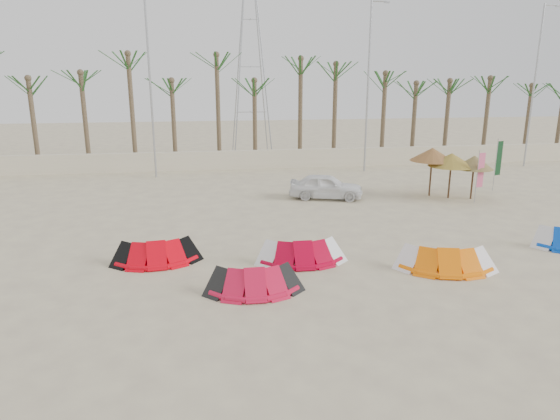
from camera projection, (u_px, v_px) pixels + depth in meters
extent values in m
plane|color=#C7BC92|center=(312.00, 309.00, 14.14)|extent=(120.00, 120.00, 0.00)
cube|color=beige|center=(246.00, 160.00, 34.95)|extent=(60.00, 0.30, 1.30)
cylinder|color=brown|center=(37.00, 123.00, 33.67)|extent=(0.32, 0.32, 6.50)
ellipsoid|color=#194719|center=(30.00, 73.00, 32.82)|extent=(4.00, 4.00, 2.40)
cylinder|color=brown|center=(187.00, 121.00, 35.12)|extent=(0.32, 0.32, 6.50)
ellipsoid|color=#194719|center=(184.00, 73.00, 34.27)|extent=(4.00, 4.00, 2.40)
cylinder|color=brown|center=(325.00, 119.00, 36.57)|extent=(0.32, 0.32, 6.50)
ellipsoid|color=#194719|center=(326.00, 73.00, 35.71)|extent=(4.00, 4.00, 2.40)
cylinder|color=brown|center=(453.00, 117.00, 38.02)|extent=(0.32, 0.32, 6.50)
ellipsoid|color=#194719|center=(457.00, 73.00, 37.16)|extent=(4.00, 4.00, 2.40)
cylinder|color=brown|center=(548.00, 116.00, 39.17)|extent=(0.32, 0.32, 6.50)
ellipsoid|color=#194719|center=(554.00, 73.00, 38.32)|extent=(4.00, 4.00, 2.40)
cylinder|color=#A5A8AD|center=(151.00, 90.00, 30.90)|extent=(0.14, 0.14, 11.00)
cylinder|color=#A5A8AD|center=(368.00, 89.00, 32.93)|extent=(0.14, 0.14, 11.00)
cylinder|color=#A5A8AD|center=(379.00, 1.00, 31.58)|extent=(1.00, 0.08, 0.08)
cube|color=#A5A8AD|center=(387.00, 2.00, 31.66)|extent=(0.35, 0.14, 0.10)
cylinder|color=#A5A8AD|center=(534.00, 88.00, 34.66)|extent=(0.14, 0.14, 11.00)
cylinder|color=#A5A8AD|center=(551.00, 5.00, 33.32)|extent=(1.00, 0.08, 0.08)
cube|color=#A5A8AD|center=(558.00, 6.00, 33.40)|extent=(0.35, 0.14, 0.10)
cylinder|color=red|center=(157.00, 261.00, 17.54)|extent=(2.69, 0.48, 0.20)
cube|color=black|center=(122.00, 257.00, 17.42)|extent=(0.71, 1.16, 0.40)
cube|color=black|center=(192.00, 254.00, 17.77)|extent=(0.71, 1.16, 0.40)
cylinder|color=red|center=(254.00, 290.00, 15.14)|extent=(2.58, 0.22, 0.20)
cube|color=black|center=(216.00, 287.00, 15.03)|extent=(0.61, 1.11, 0.40)
cube|color=black|center=(291.00, 282.00, 15.36)|extent=(0.61, 1.11, 0.40)
cylinder|color=#AE001F|center=(302.00, 260.00, 17.57)|extent=(2.76, 0.24, 0.20)
cube|color=white|center=(266.00, 257.00, 17.45)|extent=(0.62, 1.11, 0.40)
cube|color=white|center=(335.00, 254.00, 17.80)|extent=(0.62, 1.11, 0.40)
cylinder|color=#FF6E05|center=(445.00, 268.00, 16.90)|extent=(2.91, 0.92, 0.20)
cube|color=white|center=(407.00, 265.00, 16.76)|extent=(0.85, 1.21, 0.40)
cube|color=white|center=(480.00, 260.00, 17.15)|extent=(0.85, 1.21, 0.40)
cube|color=silver|center=(545.00, 243.00, 18.94)|extent=(0.83, 1.21, 0.40)
cylinder|color=#4C331E|center=(431.00, 173.00, 27.05)|extent=(0.10, 0.10, 2.53)
cone|color=#966233|center=(432.00, 154.00, 26.78)|extent=(2.37, 2.37, 0.70)
cylinder|color=#4C331E|center=(450.00, 177.00, 26.55)|extent=(0.10, 0.10, 2.33)
cone|color=#A28632|center=(451.00, 160.00, 26.31)|extent=(2.43, 2.43, 0.70)
cylinder|color=#4C331E|center=(473.00, 178.00, 26.38)|extent=(0.10, 0.10, 2.23)
cone|color=olive|center=(474.00, 162.00, 26.15)|extent=(2.01, 2.01, 0.70)
cylinder|color=#A5A8AD|center=(477.00, 177.00, 25.51)|extent=(0.04, 0.04, 2.74)
cube|color=#DE5580|center=(482.00, 170.00, 25.46)|extent=(0.41, 0.13, 1.78)
cylinder|color=#A5A8AD|center=(495.00, 165.00, 28.15)|extent=(0.04, 0.04, 2.99)
cube|color=#0D3418|center=(500.00, 158.00, 28.08)|extent=(0.41, 0.14, 1.94)
imported|color=white|center=(326.00, 186.00, 26.60)|extent=(4.16, 2.57, 1.32)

